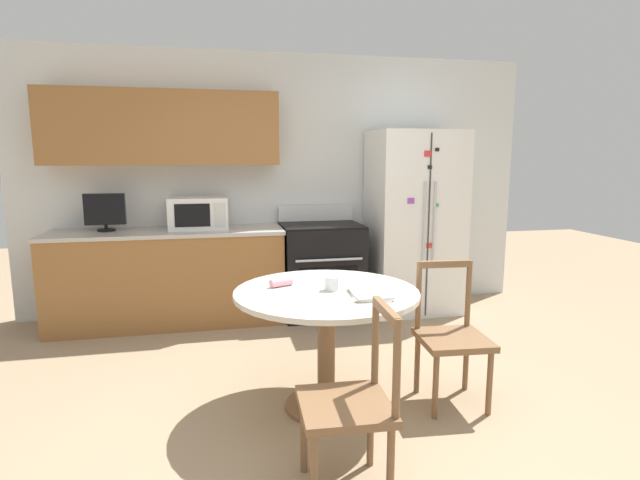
# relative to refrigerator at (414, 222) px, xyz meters

# --- Properties ---
(ground_plane) EXTENTS (14.00, 14.00, 0.00)m
(ground_plane) POSITION_rel_refrigerator_xyz_m (-1.31, -2.23, -0.92)
(ground_plane) COLOR #9E8466
(back_wall) EXTENTS (5.20, 0.44, 2.60)m
(back_wall) POSITION_rel_refrigerator_xyz_m (-1.61, 0.36, 0.53)
(back_wall) COLOR silver
(back_wall) RESTS_ON ground_plane
(kitchen_counter) EXTENTS (2.16, 0.64, 0.90)m
(kitchen_counter) POSITION_rel_refrigerator_xyz_m (-2.44, 0.06, -0.47)
(kitchen_counter) COLOR #936033
(kitchen_counter) RESTS_ON ground_plane
(refrigerator) EXTENTS (0.88, 0.72, 1.83)m
(refrigerator) POSITION_rel_refrigerator_xyz_m (0.00, 0.00, 0.00)
(refrigerator) COLOR white
(refrigerator) RESTS_ON ground_plane
(oven_range) EXTENTS (0.78, 0.68, 1.08)m
(oven_range) POSITION_rel_refrigerator_xyz_m (-0.97, 0.03, -0.45)
(oven_range) COLOR black
(oven_range) RESTS_ON ground_plane
(microwave) EXTENTS (0.54, 0.40, 0.30)m
(microwave) POSITION_rel_refrigerator_xyz_m (-2.15, 0.11, 0.13)
(microwave) COLOR white
(microwave) RESTS_ON kitchen_counter
(countertop_tv) EXTENTS (0.36, 0.16, 0.35)m
(countertop_tv) POSITION_rel_refrigerator_xyz_m (-2.98, 0.11, 0.17)
(countertop_tv) COLOR black
(countertop_tv) RESTS_ON kitchen_counter
(dining_table) EXTENTS (1.14, 1.14, 0.77)m
(dining_table) POSITION_rel_refrigerator_xyz_m (-1.34, -1.85, -0.31)
(dining_table) COLOR beige
(dining_table) RESTS_ON ground_plane
(dining_chair_right) EXTENTS (0.45, 0.45, 0.90)m
(dining_chair_right) POSITION_rel_refrigerator_xyz_m (-0.54, -1.94, -0.48)
(dining_chair_right) COLOR brown
(dining_chair_right) RESTS_ON ground_plane
(dining_chair_near) EXTENTS (0.44, 0.44, 0.90)m
(dining_chair_near) POSITION_rel_refrigerator_xyz_m (-1.40, -2.66, -0.48)
(dining_chair_near) COLOR brown
(dining_chair_near) RESTS_ON ground_plane
(candle_glass) EXTENTS (0.09, 0.09, 0.09)m
(candle_glass) POSITION_rel_refrigerator_xyz_m (-1.31, -1.86, -0.11)
(candle_glass) COLOR silver
(candle_glass) RESTS_ON dining_table
(folded_napkin) EXTENTS (0.15, 0.10, 0.05)m
(folded_napkin) POSITION_rel_refrigerator_xyz_m (-1.60, -1.70, -0.12)
(folded_napkin) COLOR pink
(folded_napkin) RESTS_ON dining_table
(mail_stack) EXTENTS (0.28, 0.34, 0.02)m
(mail_stack) POSITION_rel_refrigerator_xyz_m (-1.11, -2.02, -0.14)
(mail_stack) COLOR white
(mail_stack) RESTS_ON dining_table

